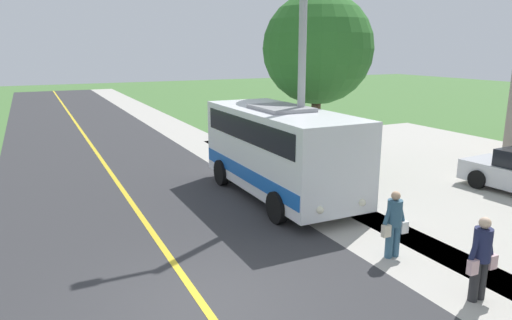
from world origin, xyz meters
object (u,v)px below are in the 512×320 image
(street_light_pole, at_px, (299,52))
(shuttle_bus_front, at_px, (280,148))
(pedestrian_with_bags, at_px, (481,256))
(pedestrian_waiting, at_px, (394,222))
(tree_curbside, at_px, (318,49))

(street_light_pole, bearing_deg, shuttle_bus_front, -51.06)
(pedestrian_with_bags, bearing_deg, street_light_pole, -90.49)
(pedestrian_with_bags, height_order, street_light_pole, street_light_pole)
(pedestrian_with_bags, bearing_deg, shuttle_bus_front, -87.70)
(pedestrian_waiting, xyz_separation_m, street_light_pole, (-0.21, -4.71, 3.77))
(pedestrian_with_bags, distance_m, street_light_pole, 7.83)
(shuttle_bus_front, distance_m, street_light_pole, 3.04)
(pedestrian_with_bags, bearing_deg, tree_curbside, -104.88)
(street_light_pole, distance_m, tree_curbside, 3.77)
(shuttle_bus_front, distance_m, pedestrian_waiting, 5.20)
(street_light_pole, relative_size, tree_curbside, 1.24)
(street_light_pole, bearing_deg, pedestrian_with_bags, 89.51)
(street_light_pole, xyz_separation_m, tree_curbside, (-2.52, -2.81, 0.08))
(pedestrian_waiting, bearing_deg, shuttle_bus_front, -88.42)
(pedestrian_waiting, bearing_deg, pedestrian_with_bags, 94.00)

